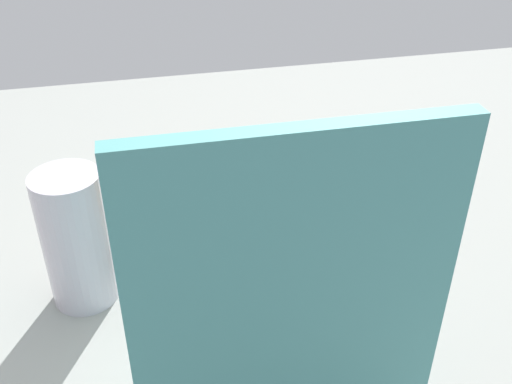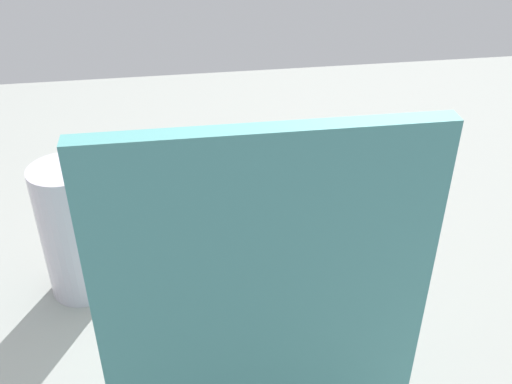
# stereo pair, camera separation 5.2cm
# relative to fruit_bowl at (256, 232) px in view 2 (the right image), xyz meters

# --- Properties ---
(ground_plane) EXTENTS (1.80, 1.40, 0.03)m
(ground_plane) POSITION_rel_fruit_bowl_xyz_m (0.00, -0.01, -0.04)
(ground_plane) COLOR gray
(fruit_bowl) EXTENTS (0.25, 0.25, 0.06)m
(fruit_bowl) POSITION_rel_fruit_bowl_xyz_m (0.00, 0.00, 0.00)
(fruit_bowl) COLOR white
(fruit_bowl) RESTS_ON ground_plane
(orange_front_left) EXTENTS (0.07, 0.07, 0.07)m
(orange_front_left) POSITION_rel_fruit_bowl_xyz_m (0.03, 0.03, 0.06)
(orange_front_left) COLOR orange
(orange_front_left) RESTS_ON fruit_bowl
(orange_front_right) EXTENTS (0.07, 0.07, 0.07)m
(orange_front_right) POSITION_rel_fruit_bowl_xyz_m (-0.02, 0.05, 0.06)
(orange_front_right) COLOR orange
(orange_front_right) RESTS_ON fruit_bowl
(orange_center) EXTENTS (0.07, 0.07, 0.07)m
(orange_center) POSITION_rel_fruit_bowl_xyz_m (-0.06, -0.01, 0.06)
(orange_center) COLOR orange
(orange_center) RESTS_ON fruit_bowl
(orange_back_left) EXTENTS (0.07, 0.07, 0.07)m
(orange_back_left) POSITION_rel_fruit_bowl_xyz_m (-0.03, -0.06, 0.06)
(orange_back_left) COLOR orange
(orange_back_left) RESTS_ON fruit_bowl
(orange_back_right) EXTENTS (0.07, 0.07, 0.07)m
(orange_back_right) POSITION_rel_fruit_bowl_xyz_m (0.03, -0.05, 0.06)
(orange_back_right) COLOR orange
(orange_back_right) RESTS_ON fruit_bowl
(orange_top_stack) EXTENTS (0.07, 0.07, 0.07)m
(orange_top_stack) POSITION_rel_fruit_bowl_xyz_m (0.07, -0.01, 0.06)
(orange_top_stack) COLOR orange
(orange_top_stack) RESTS_ON fruit_bowl
(banana_bunch) EXTENTS (0.18, 0.13, 0.11)m
(banana_bunch) POSITION_rel_fruit_bowl_xyz_m (-0.01, -0.02, 0.08)
(banana_bunch) COLOR yellow
(banana_bunch) RESTS_ON fruit_bowl
(cutting_board) EXTENTS (0.28, 0.02, 0.36)m
(cutting_board) POSITION_rel_fruit_bowl_xyz_m (0.04, 0.32, 0.15)
(cutting_board) COLOR teal
(cutting_board) RESTS_ON ground_plane
(thermos_tumbler) EXTENTS (0.08, 0.08, 0.19)m
(thermos_tumbler) POSITION_rel_fruit_bowl_xyz_m (0.24, 0.05, 0.06)
(thermos_tumbler) COLOR silver
(thermos_tumbler) RESTS_ON ground_plane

